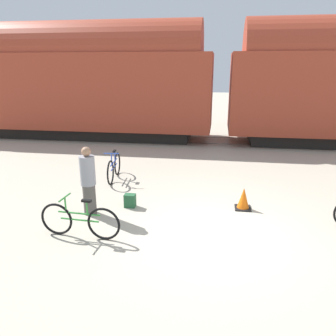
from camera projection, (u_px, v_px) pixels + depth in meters
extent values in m
plane|color=#B2A893|center=(216.00, 233.00, 7.06)|extent=(80.00, 80.00, 0.00)
cube|color=black|center=(85.00, 131.00, 16.74)|extent=(10.68, 2.33, 0.55)
cube|color=#9E3823|center=(82.00, 91.00, 16.14)|extent=(12.71, 3.10, 3.48)
cylinder|color=#9E3823|center=(79.00, 53.00, 15.62)|extent=(11.70, 2.95, 2.95)
cube|color=#4C4238|center=(219.00, 144.00, 15.16)|extent=(38.25, 0.07, 0.01)
cube|color=#4C4238|center=(219.00, 137.00, 16.51)|extent=(38.25, 0.07, 0.01)
torus|color=black|center=(110.00, 173.00, 9.86)|extent=(0.11, 0.75, 0.75)
torus|color=black|center=(117.00, 164.00, 10.77)|extent=(0.11, 0.75, 0.75)
cylinder|color=#3351B7|center=(114.00, 162.00, 10.26)|extent=(0.11, 0.84, 0.04)
cylinder|color=#3351B7|center=(114.00, 167.00, 10.30)|extent=(0.10, 0.76, 0.04)
cylinder|color=#3351B7|center=(115.00, 156.00, 10.37)|extent=(0.04, 0.04, 0.32)
cube|color=black|center=(114.00, 151.00, 10.32)|extent=(0.10, 0.21, 0.05)
cylinder|color=#3351B7|center=(112.00, 159.00, 9.95)|extent=(0.04, 0.04, 0.35)
cylinder|color=#3351B7|center=(111.00, 153.00, 9.90)|extent=(0.46, 0.07, 0.03)
torus|color=black|center=(57.00, 219.00, 6.92)|extent=(0.72, 0.09, 0.71)
torus|color=black|center=(104.00, 224.00, 6.71)|extent=(0.72, 0.09, 0.71)
cylinder|color=#338C38|center=(79.00, 213.00, 6.76)|extent=(0.93, 0.09, 0.04)
cylinder|color=#338C38|center=(80.00, 220.00, 6.80)|extent=(0.85, 0.08, 0.04)
cylinder|color=#338C38|center=(87.00, 208.00, 6.67)|extent=(0.04, 0.04, 0.30)
cube|color=black|center=(86.00, 201.00, 6.63)|extent=(0.20, 0.09, 0.05)
cylinder|color=#338C38|center=(65.00, 205.00, 6.76)|extent=(0.04, 0.04, 0.33)
cylinder|color=#338C38|center=(65.00, 197.00, 6.72)|extent=(0.06, 0.46, 0.03)
cylinder|color=#514C47|center=(90.00, 199.00, 7.90)|extent=(0.30, 0.30, 0.75)
cylinder|color=gray|center=(87.00, 171.00, 7.69)|extent=(0.36, 0.36, 0.70)
sphere|color=#A37556|center=(86.00, 152.00, 7.55)|extent=(0.22, 0.22, 0.22)
cube|color=#235633|center=(130.00, 201.00, 8.34)|extent=(0.28, 0.20, 0.34)
cube|color=black|center=(243.00, 208.00, 8.29)|extent=(0.40, 0.40, 0.03)
cone|color=orange|center=(243.00, 198.00, 8.21)|extent=(0.32, 0.32, 0.55)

